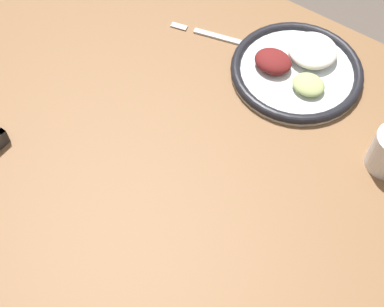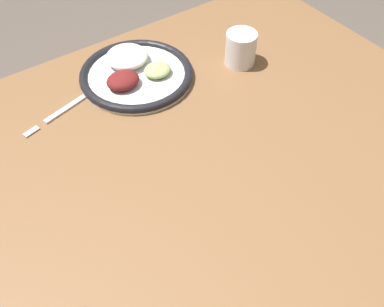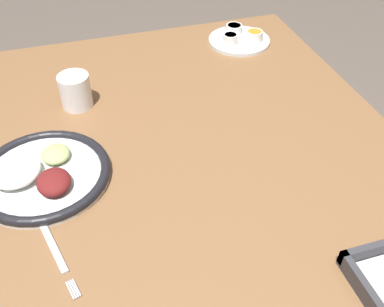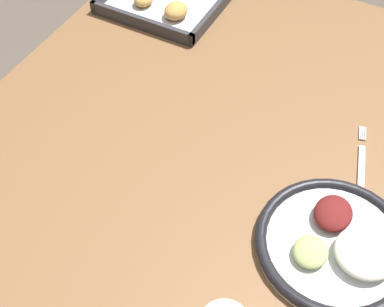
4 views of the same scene
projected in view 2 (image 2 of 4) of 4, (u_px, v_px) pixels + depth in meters
name	position (u px, v px, depth m)	size (l,w,h in m)	color
dining_table	(184.00, 200.00, 0.94)	(1.27, 0.95, 0.77)	brown
dinner_plate	(135.00, 73.00, 1.04)	(0.26, 0.26, 0.05)	silver
fork	(69.00, 107.00, 0.98)	(0.21, 0.07, 0.00)	silver
drinking_cup	(241.00, 49.00, 1.06)	(0.07, 0.07, 0.08)	white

